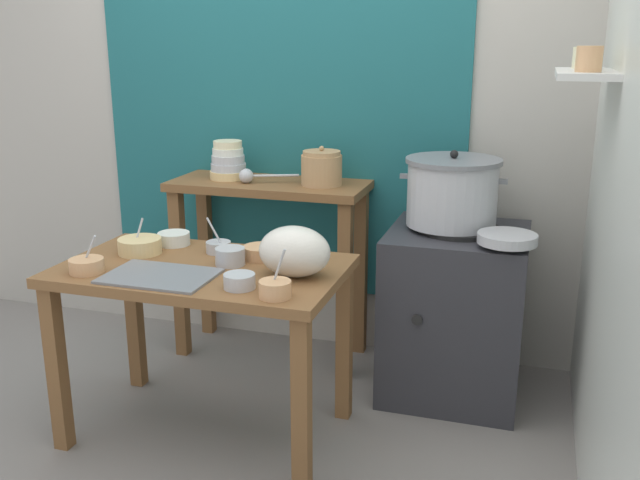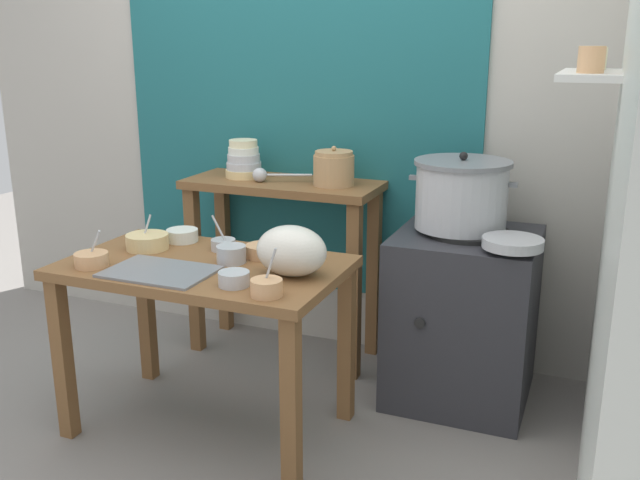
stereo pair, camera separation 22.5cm
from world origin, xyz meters
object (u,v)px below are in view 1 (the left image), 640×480
(back_shelf_table, at_px, (270,226))
(clay_pot, at_px, (322,168))
(stove_block, at_px, (454,312))
(prep_bowl_0, at_px, (140,245))
(wide_pan, at_px, (507,238))
(prep_bowl_4, at_px, (239,280))
(plastic_bag, at_px, (294,251))
(prep_bowl_2, at_px, (218,246))
(steamer_pot, at_px, (452,192))
(ladle, at_px, (249,176))
(prep_bowl_7, at_px, (275,288))
(serving_tray, at_px, (160,276))
(prep_bowl_1, at_px, (174,238))
(prep_bowl_6, at_px, (261,252))
(prep_table, at_px, (203,293))
(bowl_stack_enamel, at_px, (228,162))
(prep_bowl_3, at_px, (87,265))
(prep_bowl_5, at_px, (229,256))

(back_shelf_table, height_order, clay_pot, clay_pot)
(stove_block, relative_size, prep_bowl_0, 4.43)
(stove_block, bearing_deg, wide_pan, -43.98)
(wide_pan, bearing_deg, prep_bowl_4, -143.52)
(plastic_bag, relative_size, prep_bowl_2, 1.80)
(back_shelf_table, xyz_separation_m, steamer_pot, (0.90, -0.11, 0.25))
(ladle, bearing_deg, prep_bowl_7, -62.82)
(stove_block, height_order, serving_tray, stove_block)
(stove_block, xyz_separation_m, prep_bowl_4, (-0.67, -0.86, 0.36))
(stove_block, bearing_deg, ladle, 175.99)
(prep_bowl_1, bearing_deg, prep_bowl_6, -9.64)
(prep_table, xyz_separation_m, prep_bowl_4, (0.24, -0.19, 0.14))
(ladle, height_order, wide_pan, ladle)
(prep_table, distance_m, clay_pot, 0.91)
(ladle, height_order, prep_bowl_7, ladle)
(back_shelf_table, distance_m, wide_pan, 1.20)
(bowl_stack_enamel, bearing_deg, back_shelf_table, -4.75)
(prep_bowl_2, distance_m, prep_bowl_7, 0.59)
(prep_table, relative_size, serving_tray, 2.75)
(clay_pot, bearing_deg, prep_bowl_1, -130.92)
(prep_bowl_3, bearing_deg, prep_bowl_5, 27.74)
(serving_tray, height_order, prep_bowl_3, prep_bowl_3)
(stove_block, bearing_deg, prep_bowl_3, -146.04)
(prep_bowl_0, bearing_deg, prep_bowl_5, -4.38)
(bowl_stack_enamel, xyz_separation_m, wide_pan, (1.37, -0.35, -0.18))
(prep_bowl_4, bearing_deg, prep_bowl_0, 154.30)
(back_shelf_table, height_order, ladle, ladle)
(serving_tray, relative_size, plastic_bag, 1.48)
(clay_pot, relative_size, prep_bowl_0, 1.10)
(prep_table, height_order, stove_block, stove_block)
(stove_block, xyz_separation_m, clay_pot, (-0.67, 0.13, 0.60))
(prep_bowl_4, height_order, prep_bowl_7, prep_bowl_7)
(prep_bowl_0, relative_size, prep_bowl_7, 1.01)
(plastic_bag, xyz_separation_m, prep_bowl_2, (-0.40, 0.19, -0.07))
(wide_pan, distance_m, prep_bowl_7, 1.01)
(prep_bowl_1, height_order, prep_bowl_7, prep_bowl_7)
(wide_pan, height_order, prep_bowl_4, wide_pan)
(prep_bowl_2, bearing_deg, serving_tray, -101.77)
(steamer_pot, distance_m, wide_pan, 0.36)
(stove_block, relative_size, steamer_pot, 1.69)
(prep_bowl_3, bearing_deg, bowl_stack_enamel, 82.65)
(plastic_bag, xyz_separation_m, prep_bowl_1, (-0.63, 0.24, -0.07))
(prep_bowl_7, bearing_deg, steamer_pot, 62.83)
(steamer_pot, bearing_deg, prep_bowl_1, -157.90)
(steamer_pot, bearing_deg, prep_bowl_2, -150.32)
(prep_bowl_6, bearing_deg, stove_block, 34.88)
(prep_bowl_0, distance_m, prep_bowl_4, 0.62)
(serving_tray, relative_size, prep_bowl_0, 2.27)
(stove_block, xyz_separation_m, bowl_stack_enamel, (-1.16, 0.15, 0.60))
(back_shelf_table, height_order, bowl_stack_enamel, bowl_stack_enamel)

